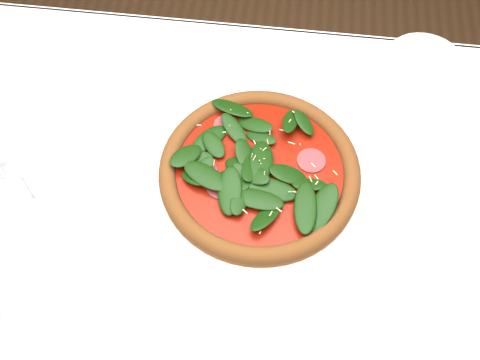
# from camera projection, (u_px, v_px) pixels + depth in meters

# --- Properties ---
(ground) EXTENTS (6.00, 6.00, 0.00)m
(ground) POSITION_uv_depth(u_px,v_px,m) (228.00, 325.00, 1.52)
(ground) COLOR brown
(ground) RESTS_ON ground
(dining_table) EXTENTS (1.21, 0.81, 0.75)m
(dining_table) POSITION_uv_depth(u_px,v_px,m) (221.00, 224.00, 0.96)
(dining_table) COLOR white
(dining_table) RESTS_ON ground
(plate) EXTENTS (0.38, 0.38, 0.02)m
(plate) POSITION_uv_depth(u_px,v_px,m) (259.00, 176.00, 0.89)
(plate) COLOR white
(plate) RESTS_ON dining_table
(pizza) EXTENTS (0.34, 0.34, 0.04)m
(pizza) POSITION_uv_depth(u_px,v_px,m) (260.00, 169.00, 0.87)
(pizza) COLOR #9C5B25
(pizza) RESTS_ON plate
(wine_glass) EXTENTS (0.07, 0.07, 0.18)m
(wine_glass) POSITION_uv_depth(u_px,v_px,m) (7.00, 154.00, 0.77)
(wine_glass) COLOR white
(wine_glass) RESTS_ON dining_table
(saucer_near) EXTENTS (0.14, 0.14, 0.01)m
(saucer_near) POSITION_uv_depth(u_px,v_px,m) (412.00, 324.00, 0.76)
(saucer_near) COLOR white
(saucer_near) RESTS_ON dining_table
(saucer_far) EXTENTS (0.15, 0.15, 0.01)m
(saucer_far) POSITION_uv_depth(u_px,v_px,m) (425.00, 61.00, 1.02)
(saucer_far) COLOR white
(saucer_far) RESTS_ON dining_table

